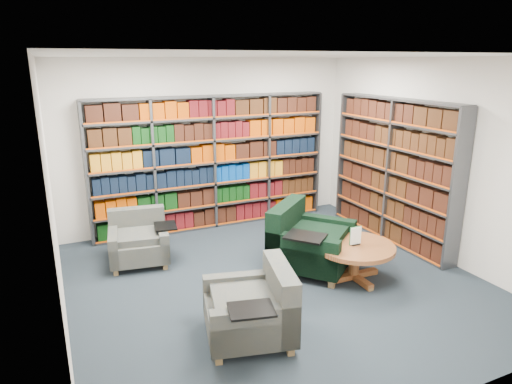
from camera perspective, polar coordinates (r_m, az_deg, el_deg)
name	(u,v)px	position (r m, az deg, el deg)	size (l,w,h in m)	color
room_shell	(277,177)	(5.51, 2.61, 1.92)	(5.02, 5.02, 2.82)	black
bookshelf_back	(212,163)	(7.68, -5.46, 3.62)	(4.00, 0.28, 2.20)	#47494F
bookshelf_right	(393,171)	(7.37, 16.77, 2.48)	(0.28, 2.50, 2.20)	#47494F
chair_teal_left	(139,241)	(6.70, -14.45, -5.98)	(0.99, 0.90, 0.72)	#091B32
chair_green_right	(305,243)	(6.27, 6.18, -6.40)	(1.37, 1.37, 0.89)	black
chair_teal_front	(257,310)	(4.78, 0.08, -14.54)	(1.03, 1.11, 0.78)	#091B32
coffee_table	(355,252)	(6.05, 12.25, -7.32)	(1.02, 1.02, 0.71)	brown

